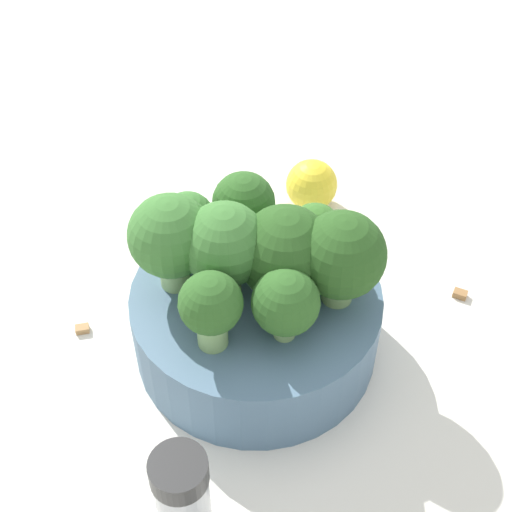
{
  "coord_description": "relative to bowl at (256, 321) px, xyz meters",
  "views": [
    {
      "loc": [
        -0.19,
        -0.23,
        0.38
      ],
      "look_at": [
        0.0,
        0.0,
        0.09
      ],
      "focal_mm": 50.0,
      "sensor_mm": 36.0,
      "label": 1
    }
  ],
  "objects": [
    {
      "name": "pepper_shaker",
      "position": [
        -0.11,
        -0.07,
        0.01
      ],
      "size": [
        0.03,
        0.03,
        0.07
      ],
      "color": "#B2B7BC",
      "rests_on": "ground_plane"
    },
    {
      "name": "broccoli_floret_2",
      "position": [
        -0.04,
        -0.01,
        0.06
      ],
      "size": [
        0.04,
        0.04,
        0.05
      ],
      "color": "#84AD66",
      "rests_on": "bowl"
    },
    {
      "name": "broccoli_floret_4",
      "position": [
        -0.01,
        -0.04,
        0.05
      ],
      "size": [
        0.04,
        0.04,
        0.05
      ],
      "color": "#84AD66",
      "rests_on": "bowl"
    },
    {
      "name": "broccoli_floret_0",
      "position": [
        0.02,
        -0.01,
        0.06
      ],
      "size": [
        0.06,
        0.06,
        0.06
      ],
      "color": "#7A9E5B",
      "rests_on": "bowl"
    },
    {
      "name": "broccoli_floret_6",
      "position": [
        0.04,
        -0.03,
        0.06
      ],
      "size": [
        0.05,
        0.05,
        0.06
      ],
      "color": "#7A9E5B",
      "rests_on": "bowl"
    },
    {
      "name": "broccoli_floret_1",
      "position": [
        -0.01,
        0.01,
        0.06
      ],
      "size": [
        0.05,
        0.05,
        0.07
      ],
      "color": "#7A9E5B",
      "rests_on": "bowl"
    },
    {
      "name": "broccoli_floret_5",
      "position": [
        -0.03,
        0.04,
        0.07
      ],
      "size": [
        0.05,
        0.05,
        0.07
      ],
      "color": "#8EB770",
      "rests_on": "bowl"
    },
    {
      "name": "almond_crumb_3",
      "position": [
        0.06,
        0.11,
        -0.02
      ],
      "size": [
        0.01,
        0.01,
        0.01
      ],
      "primitive_type": "cube",
      "rotation": [
        0.0,
        0.0,
        4.33
      ],
      "color": "tan",
      "rests_on": "ground_plane"
    },
    {
      "name": "ground_plane",
      "position": [
        0.0,
        0.0,
        -0.03
      ],
      "size": [
        3.0,
        3.0,
        0.0
      ],
      "primitive_type": "plane",
      "color": "silver"
    },
    {
      "name": "broccoli_floret_7",
      "position": [
        0.03,
        0.04,
        0.06
      ],
      "size": [
        0.04,
        0.04,
        0.05
      ],
      "color": "#7A9E5B",
      "rests_on": "bowl"
    },
    {
      "name": "bowl",
      "position": [
        0.0,
        0.0,
        0.0
      ],
      "size": [
        0.16,
        0.16,
        0.05
      ],
      "primitive_type": "cylinder",
      "color": "slate",
      "rests_on": "ground_plane"
    },
    {
      "name": "broccoli_floret_3",
      "position": [
        0.05,
        -0.0,
        0.05
      ],
      "size": [
        0.03,
        0.03,
        0.04
      ],
      "color": "#7A9E5B",
      "rests_on": "bowl"
    },
    {
      "name": "almond_crumb_0",
      "position": [
        -0.09,
        0.08,
        -0.02
      ],
      "size": [
        0.01,
        0.01,
        0.01
      ],
      "primitive_type": "cube",
      "rotation": [
        0.0,
        0.0,
        2.68
      ],
      "color": "#AD7F4C",
      "rests_on": "ground_plane"
    },
    {
      "name": "lemon_wedge",
      "position": [
        0.13,
        0.09,
        -0.01
      ],
      "size": [
        0.04,
        0.04,
        0.04
      ],
      "primitive_type": "sphere",
      "color": "yellow",
      "rests_on": "ground_plane"
    },
    {
      "name": "almond_crumb_1",
      "position": [
        0.14,
        -0.06,
        -0.02
      ],
      "size": [
        0.01,
        0.01,
        0.01
      ],
      "primitive_type": "cube",
      "rotation": [
        0.0,
        0.0,
        2.02
      ],
      "color": "olive",
      "rests_on": "ground_plane"
    },
    {
      "name": "broccoli_floret_8",
      "position": [
        -0.01,
        0.06,
        0.05
      ],
      "size": [
        0.03,
        0.03,
        0.05
      ],
      "color": "#7A9E5B",
      "rests_on": "bowl"
    }
  ]
}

